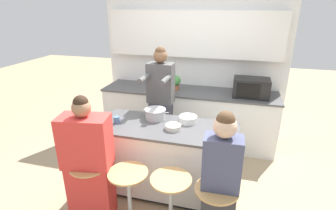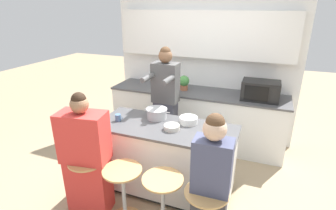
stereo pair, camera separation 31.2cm
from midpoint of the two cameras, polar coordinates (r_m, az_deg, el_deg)
The scene contains 17 objects.
ground_plane at distance 3.64m, azimuth 2.14°, elevation -17.76°, with size 16.00×16.00×0.00m, color tan.
wall_back at distance 4.58m, azimuth 9.75°, elevation 11.46°, with size 3.15×0.22×2.70m.
back_counter at distance 4.57m, azimuth 8.06°, elevation -2.60°, with size 2.93×0.69×0.93m.
kitchen_island at distance 3.37m, azimuth 2.24°, elevation -11.64°, with size 1.70×0.72×0.91m.
bar_stool_leftmost at distance 3.19m, azimuth -13.99°, elevation -15.81°, with size 0.42×0.42×0.67m.
bar_stool_center_left at distance 2.99m, azimuth -6.56°, elevation -18.19°, with size 0.42×0.42×0.67m.
bar_stool_center_right at distance 2.86m, azimuth 2.20°, elevation -20.23°, with size 0.42×0.42×0.67m.
person_cooking at distance 3.80m, azimuth 1.78°, elevation -0.60°, with size 0.37×0.53×1.76m.
person_wrapped_blanket at distance 3.05m, azimuth -14.55°, elevation -11.34°, with size 0.55×0.37×1.46m.
person_seated_near at distance 2.60m, azimuth 12.80°, elevation -17.58°, with size 0.35×0.27×1.44m.
cooking_pot at distance 3.35m, azimuth 0.18°, elevation -1.88°, with size 0.36×0.27×0.13m.
fruit_bowl at distance 3.07m, azimuth 3.76°, elevation -4.92°, with size 0.19×0.19×0.06m.
mixing_bowl_steel at distance 3.24m, azimuth 7.25°, elevation -3.33°, with size 0.22×0.22×0.08m.
coffee_cup_near at distance 3.31m, azimuth -8.18°, elevation -2.79°, with size 0.11×0.07×0.09m.
juice_carton at distance 2.80m, azimuth 14.65°, elevation -6.74°, with size 0.07×0.07×0.21m.
microwave at distance 4.22m, azimuth 21.50°, elevation 2.93°, with size 0.54×0.36×0.29m.
potted_plant at distance 4.42m, azimuth 5.53°, elevation 4.94°, with size 0.18×0.18×0.25m.
Camera 2 is at (1.06, -2.64, 2.28)m, focal length 28.00 mm.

